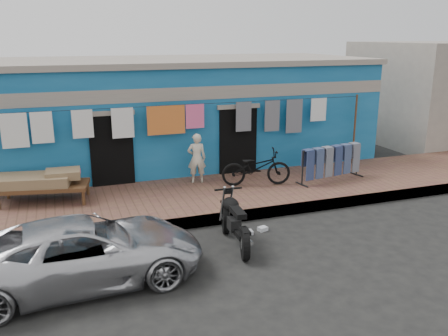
% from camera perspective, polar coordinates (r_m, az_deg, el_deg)
% --- Properties ---
extents(ground, '(80.00, 80.00, 0.00)m').
position_cam_1_polar(ground, '(9.38, 4.16, -9.92)').
color(ground, black).
rests_on(ground, ground).
extents(sidewalk, '(28.00, 3.00, 0.25)m').
position_cam_1_polar(sidewalk, '(11.93, -1.61, -3.52)').
color(sidewalk, brown).
rests_on(sidewalk, ground).
extents(curb, '(28.00, 0.10, 0.25)m').
position_cam_1_polar(curb, '(10.65, 0.82, -5.94)').
color(curb, gray).
rests_on(curb, ground).
extents(building, '(12.20, 5.20, 3.36)m').
position_cam_1_polar(building, '(15.29, -6.32, 6.70)').
color(building, '#14598E').
rests_on(building, ground).
extents(neighbor_right, '(6.00, 5.00, 3.80)m').
position_cam_1_polar(neighbor_right, '(20.75, 25.03, 8.29)').
color(neighbor_right, '#9E9384').
rests_on(neighbor_right, ground).
extents(clothesline, '(10.06, 0.06, 2.10)m').
position_cam_1_polar(clothesline, '(12.56, -5.21, 5.41)').
color(clothesline, brown).
rests_on(clothesline, sidewalk).
extents(car, '(4.16, 2.07, 1.15)m').
position_cam_1_polar(car, '(8.38, -16.46, -9.51)').
color(car, silver).
rests_on(car, ground).
extents(seated_person, '(0.53, 0.41, 1.33)m').
position_cam_1_polar(seated_person, '(12.53, -3.30, 1.18)').
color(seated_person, beige).
rests_on(seated_person, sidewalk).
extents(bicycle, '(1.89, 1.02, 1.16)m').
position_cam_1_polar(bicycle, '(12.34, 3.91, 0.53)').
color(bicycle, black).
rests_on(bicycle, sidewalk).
extents(motorcycle, '(0.77, 1.70, 1.05)m').
position_cam_1_polar(motorcycle, '(9.41, 1.30, -6.30)').
color(motorcycle, black).
rests_on(motorcycle, ground).
extents(charpoy, '(2.49, 1.79, 0.71)m').
position_cam_1_polar(charpoy, '(11.91, -20.82, -2.18)').
color(charpoy, brown).
rests_on(charpoy, sidewalk).
extents(jeans_rack, '(2.16, 1.07, 0.97)m').
position_cam_1_polar(jeans_rack, '(13.08, 12.76, 0.63)').
color(jeans_rack, black).
rests_on(jeans_rack, sidewalk).
extents(litter_a, '(0.23, 0.20, 0.09)m').
position_cam_1_polar(litter_a, '(10.28, 4.67, -7.30)').
color(litter_a, silver).
rests_on(litter_a, ground).
extents(litter_b, '(0.18, 0.19, 0.08)m').
position_cam_1_polar(litter_b, '(10.35, 1.07, -7.11)').
color(litter_b, silver).
rests_on(litter_b, ground).
extents(litter_c, '(0.16, 0.20, 0.07)m').
position_cam_1_polar(litter_c, '(10.11, 3.03, -7.71)').
color(litter_c, silver).
rests_on(litter_c, ground).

